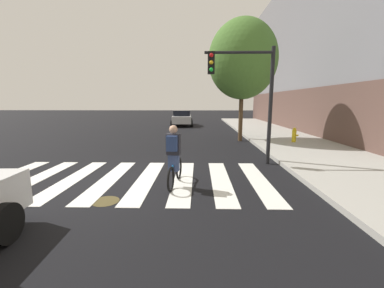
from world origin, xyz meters
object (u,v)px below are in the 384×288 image
object	(u,v)px
manhole_cover	(105,201)
sedan_mid	(182,118)
fire_hydrant	(294,135)
street_tree_near	(243,60)
traffic_light_near	(248,86)
cyclist	(174,156)

from	to	relation	value
manhole_cover	sedan_mid	bearing A→B (deg)	88.28
manhole_cover	fire_hydrant	bearing A→B (deg)	46.88
fire_hydrant	street_tree_near	world-z (taller)	street_tree_near
sedan_mid	manhole_cover	bearing A→B (deg)	-91.72
fire_hydrant	traffic_light_near	bearing A→B (deg)	-128.94
traffic_light_near	street_tree_near	xyz separation A→B (m)	(0.71, 5.46, 1.79)
traffic_light_near	manhole_cover	bearing A→B (deg)	-137.35
manhole_cover	street_tree_near	world-z (taller)	street_tree_near
cyclist	fire_hydrant	bearing A→B (deg)	49.20
cyclist	fire_hydrant	distance (m)	8.93
sedan_mid	street_tree_near	bearing A→B (deg)	-66.25
traffic_light_near	fire_hydrant	distance (m)	5.90
traffic_light_near	fire_hydrant	bearing A→B (deg)	51.06
sedan_mid	fire_hydrant	size ratio (longest dim) A/B	5.64
sedan_mid	cyclist	bearing A→B (deg)	-86.83
traffic_light_near	fire_hydrant	world-z (taller)	traffic_light_near
traffic_light_near	fire_hydrant	xyz separation A→B (m)	(3.41, 4.21, -2.33)
traffic_light_near	street_tree_near	bearing A→B (deg)	82.59
manhole_cover	street_tree_near	size ratio (longest dim) A/B	0.09
street_tree_near	cyclist	bearing A→B (deg)	-111.41
fire_hydrant	sedan_mid	bearing A→B (deg)	122.77
sedan_mid	street_tree_near	world-z (taller)	street_tree_near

